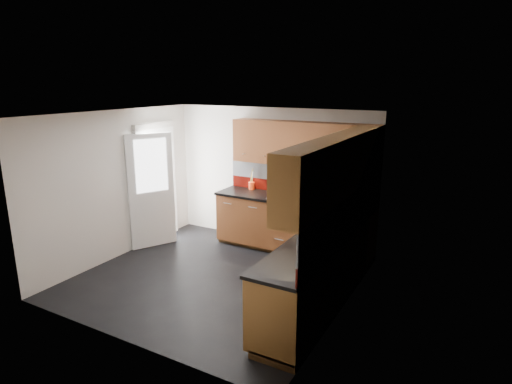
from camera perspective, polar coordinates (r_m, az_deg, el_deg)
The scene contains 14 objects.
room at distance 5.98m, azimuth -5.69°, elevation 1.63°, with size 4.00×3.80×2.64m.
base_cabinets at distance 6.41m, azimuth 6.21°, elevation -7.44°, with size 2.70×3.20×0.95m.
countertop at distance 6.24m, azimuth 6.17°, elevation -3.35°, with size 2.72×3.22×0.04m.
backsplash at distance 6.28m, azimuth 8.91°, elevation -0.57°, with size 2.70×3.20×0.54m.
upper_cabinets at distance 6.03m, azimuth 8.23°, elevation 4.94°, with size 2.50×3.20×0.72m.
extractor_hood at distance 7.20m, azimuth 4.74°, elevation 2.09°, with size 0.60×0.33×0.40m, color brown.
glass_cabinet at distance 6.14m, azimuth 13.41°, elevation 5.13°, with size 0.32×0.80×0.66m.
back_door at distance 7.74m, azimuth -13.33°, elevation 0.75°, with size 0.42×1.19×2.04m.
gas_hob at distance 7.13m, azimuth 4.13°, elevation -0.71°, with size 0.55×0.49×0.04m.
utensil_pot at distance 7.67m, azimuth -0.58°, elevation 1.00°, with size 0.11×0.11×0.39m.
toaster at distance 6.84m, azimuth 14.62°, elevation -1.17°, with size 0.28×0.20×0.19m.
food_processor at distance 6.35m, azimuth 12.47°, elevation -1.92°, with size 0.17×0.17×0.28m.
paper_towel at distance 5.87m, azimuth 11.92°, elevation -3.30°, with size 0.12×0.12×0.25m, color white.
orange_cloth at distance 6.27m, azimuth 11.97°, elevation -3.25°, with size 0.15×0.13×0.02m, color #D16417.
Camera 1 is at (3.33, -4.78, 2.83)m, focal length 30.00 mm.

